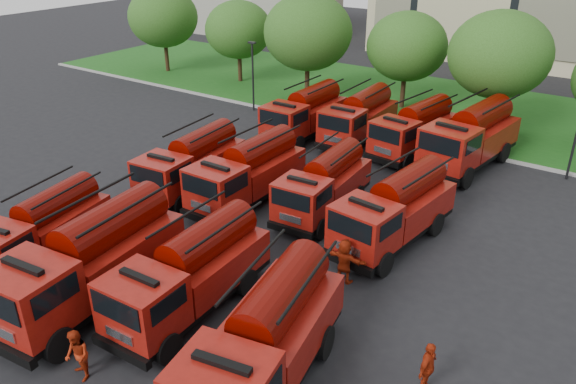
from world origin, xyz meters
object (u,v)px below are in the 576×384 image
at_px(fire_truck_8, 305,113).
at_px(firefighter_1, 82,377).
at_px(fire_truck_0, 42,228).
at_px(fire_truck_5, 248,172).
at_px(fire_truck_2, 190,272).
at_px(firefighter_3, 268,356).
at_px(fire_truck_6, 324,184).
at_px(fire_truck_10, 415,129).
at_px(fire_truck_7, 395,209).
at_px(firefighter_4, 157,260).
at_px(fire_truck_4, 192,163).
at_px(fire_truck_11, 471,137).
at_px(fire_truck_3, 265,340).
at_px(fire_truck_1, 91,261).
at_px(fire_truck_9, 359,117).
at_px(firefighter_5, 344,281).

distance_m(fire_truck_8, firefighter_1, 23.15).
height_order(fire_truck_0, fire_truck_5, fire_truck_5).
xyz_separation_m(fire_truck_2, firefighter_3, (3.77, -0.44, -1.61)).
xyz_separation_m(fire_truck_6, fire_truck_8, (-6.56, 8.39, 0.13)).
relative_size(fire_truck_8, fire_truck_10, 0.99).
bearing_deg(firefighter_1, fire_truck_7, 90.12).
relative_size(fire_truck_5, firefighter_1, 4.01).
bearing_deg(firefighter_4, fire_truck_4, -30.35).
xyz_separation_m(fire_truck_8, fire_truck_11, (10.49, 1.26, 0.18)).
relative_size(fire_truck_3, fire_truck_8, 1.09).
xyz_separation_m(fire_truck_2, fire_truck_6, (-0.04, 9.30, -0.11)).
bearing_deg(firefighter_4, fire_truck_6, -84.85).
bearing_deg(firefighter_1, fire_truck_6, 106.93).
bearing_deg(firefighter_4, fire_truck_1, 125.08).
relative_size(fire_truck_2, fire_truck_9, 1.01).
distance_m(fire_truck_1, fire_truck_4, 9.91).
bearing_deg(fire_truck_10, firefighter_5, -69.07).
height_order(firefighter_4, firefighter_5, firefighter_4).
bearing_deg(fire_truck_2, fire_truck_11, 75.76).
distance_m(fire_truck_10, fire_truck_11, 3.41).
relative_size(fire_truck_3, fire_truck_7, 1.07).
distance_m(fire_truck_0, fire_truck_6, 12.70).
distance_m(fire_truck_1, fire_truck_9, 20.75).
relative_size(fire_truck_3, firefighter_3, 4.11).
distance_m(fire_truck_4, fire_truck_8, 10.22).
distance_m(fire_truck_5, firefighter_5, 8.34).
distance_m(fire_truck_2, fire_truck_5, 8.91).
height_order(fire_truck_2, fire_truck_3, fire_truck_3).
distance_m(fire_truck_3, firefighter_4, 8.77).
height_order(fire_truck_1, fire_truck_10, fire_truck_1).
xyz_separation_m(fire_truck_7, firefighter_1, (-4.47, -13.22, -1.62)).
bearing_deg(fire_truck_9, firefighter_4, -92.27).
height_order(fire_truck_6, fire_truck_11, fire_truck_11).
relative_size(fire_truck_9, firefighter_5, 3.77).
bearing_deg(fire_truck_10, fire_truck_9, -172.06).
bearing_deg(fire_truck_6, fire_truck_5, -165.70).
height_order(fire_truck_7, firefighter_5, fire_truck_7).
height_order(fire_truck_9, firefighter_1, fire_truck_9).
bearing_deg(fire_truck_11, firefighter_3, -82.88).
distance_m(fire_truck_8, firefighter_5, 16.64).
xyz_separation_m(fire_truck_4, firefighter_5, (10.69, -2.74, -1.58)).
xyz_separation_m(fire_truck_2, fire_truck_8, (-6.60, 17.69, 0.02)).
distance_m(fire_truck_9, firefighter_4, 17.55).
bearing_deg(fire_truck_3, fire_truck_5, 119.90).
bearing_deg(fire_truck_0, fire_truck_10, 57.47).
relative_size(fire_truck_5, firefighter_5, 3.81).
relative_size(fire_truck_5, firefighter_4, 3.67).
bearing_deg(fire_truck_6, fire_truck_4, -169.11).
height_order(fire_truck_9, firefighter_4, fire_truck_9).
height_order(fire_truck_3, firefighter_4, fire_truck_3).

